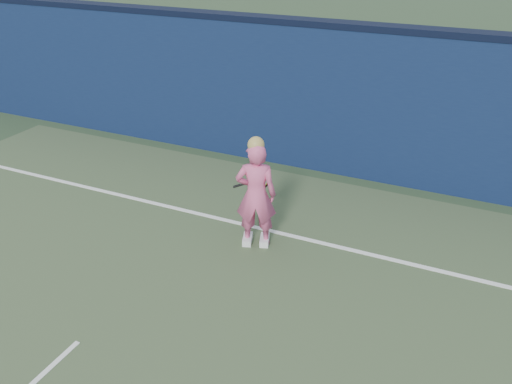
% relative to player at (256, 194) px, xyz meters
% --- Properties ---
extents(backstop_wall, '(24.00, 0.40, 2.50)m').
position_rel_player_xyz_m(backstop_wall, '(-0.89, 2.87, 0.48)').
color(backstop_wall, '#0E1B3E').
rests_on(backstop_wall, ground).
extents(wall_cap, '(24.00, 0.42, 0.10)m').
position_rel_player_xyz_m(wall_cap, '(-0.89, 2.87, 1.78)').
color(wall_cap, black).
rests_on(wall_cap, backstop_wall).
extents(player, '(0.64, 0.52, 1.59)m').
position_rel_player_xyz_m(player, '(0.00, 0.00, 0.00)').
color(player, '#E3588D').
rests_on(player, ground).
extents(racket, '(0.49, 0.30, 0.29)m').
position_rel_player_xyz_m(racket, '(-0.16, 0.43, -0.01)').
color(racket, black).
rests_on(racket, ground).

